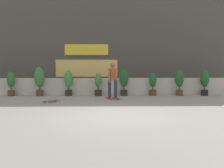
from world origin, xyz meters
TOP-DOWN VIEW (x-y plane):
  - ground_plane at (0.00, 0.00)m, footprint 48.00×48.00m
  - planter_wall at (0.00, 6.00)m, footprint 18.00×0.40m
  - building_backdrop at (-0.00, 10.00)m, footprint 20.00×2.08m
  - potted_plant_0 at (-5.15, 5.55)m, footprint 0.40×0.40m
  - potted_plant_1 at (-3.68, 5.55)m, footprint 0.51×0.51m
  - potted_plant_2 at (-2.18, 5.55)m, footprint 0.44×0.44m
  - potted_plant_3 at (-0.63, 5.55)m, footprint 0.36×0.36m
  - potted_plant_4 at (0.72, 5.55)m, footprint 0.46×0.46m
  - potted_plant_5 at (2.24, 5.55)m, footprint 0.37×0.37m
  - potted_plant_6 at (3.65, 5.55)m, footprint 0.44×0.44m
  - potted_plant_7 at (4.99, 5.55)m, footprint 0.44×0.44m
  - skater_by_wall_right at (0.08, 4.04)m, footprint 0.75×0.66m
  - skateboard_near_camera at (-2.59, 3.12)m, footprint 0.71×0.70m

SIDE VIEW (x-z plane):
  - ground_plane at x=0.00m, z-range 0.00..0.00m
  - skateboard_near_camera at x=-2.59m, z-range 0.02..0.10m
  - planter_wall at x=0.00m, z-range 0.00..0.90m
  - potted_plant_3 at x=-0.63m, z-range 0.03..1.21m
  - potted_plant_5 at x=2.24m, z-range 0.04..1.23m
  - potted_plant_0 at x=-5.15m, z-range 0.06..1.34m
  - potted_plant_2 at x=-2.18m, z-range 0.08..1.42m
  - potted_plant_7 at x=4.99m, z-range 0.09..1.43m
  - potted_plant_6 at x=3.65m, z-range 0.09..1.45m
  - potted_plant_4 at x=0.72m, z-range 0.10..1.50m
  - potted_plant_1 at x=-3.68m, z-range 0.12..1.62m
  - skater_by_wall_right at x=0.08m, z-range 0.09..1.79m
  - building_backdrop at x=0.00m, z-range 0.00..6.50m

